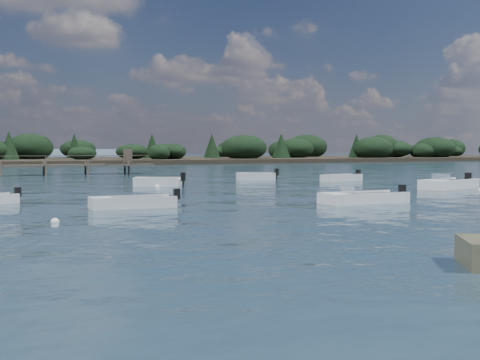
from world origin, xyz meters
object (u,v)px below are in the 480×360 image
dinghy_mid_white_a (363,200)px  tender_far_white (158,184)px  dinghy_mid_white_b (449,186)px  dinghy_extra_a (342,179)px  tender_far_grey_b (256,178)px  dinghy_mid_grey (133,205)px

dinghy_mid_white_a → tender_far_white: size_ratio=1.33×
dinghy_mid_white_a → dinghy_mid_white_b: dinghy_mid_white_b is taller
dinghy_extra_a → tender_far_white: size_ratio=1.23×
tender_far_white → dinghy_mid_white_b: size_ratio=0.66×
tender_far_grey_b → dinghy_mid_white_b: size_ratio=0.68×
dinghy_mid_grey → dinghy_mid_white_a: bearing=-12.3°
dinghy_extra_a → dinghy_mid_grey: bearing=-145.7°
tender_far_grey_b → dinghy_mid_white_b: dinghy_mid_white_b is taller
dinghy_mid_white_a → dinghy_mid_grey: 11.53m
dinghy_extra_a → tender_far_grey_b: tender_far_grey_b is taller
dinghy_mid_white_a → dinghy_mid_grey: bearing=167.7°
tender_far_grey_b → tender_far_white: size_ratio=1.03×
tender_far_grey_b → dinghy_mid_grey: 25.46m
dinghy_mid_white_b → tender_far_white: bearing=147.7°
dinghy_mid_white_a → tender_far_white: 18.30m
dinghy_extra_a → tender_far_white: (-15.96, 0.17, 0.02)m
dinghy_mid_white_b → dinghy_mid_grey: bearing=-170.2°
dinghy_mid_white_b → dinghy_extra_a: bearing=97.6°
dinghy_mid_white_b → tender_far_grey_b: bearing=114.1°
dinghy_extra_a → dinghy_mid_white_a: (-10.44, -17.28, -0.01)m
tender_far_white → dinghy_mid_white_b: bearing=-32.3°
dinghy_extra_a → dinghy_mid_grey: 26.28m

